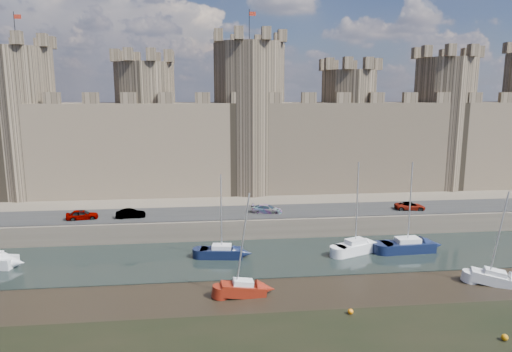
# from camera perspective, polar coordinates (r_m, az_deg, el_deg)

# --- Properties ---
(water_channel) EXTENTS (160.00, 12.00, 0.08)m
(water_channel) POSITION_cam_1_polar(r_m,az_deg,el_deg) (51.38, -0.43, -10.12)
(water_channel) COLOR black
(water_channel) RESTS_ON ground
(quay) EXTENTS (160.00, 60.00, 2.50)m
(quay) POSITION_cam_1_polar(r_m,az_deg,el_deg) (85.68, -2.89, -0.93)
(quay) COLOR #4C443A
(quay) RESTS_ON ground
(road) EXTENTS (160.00, 7.00, 0.10)m
(road) POSITION_cam_1_polar(r_m,az_deg,el_deg) (60.12, -1.41, -4.55)
(road) COLOR black
(road) RESTS_ON quay
(castle) EXTENTS (108.50, 11.00, 29.00)m
(castle) POSITION_cam_1_polar(r_m,az_deg,el_deg) (72.29, -2.90, 5.31)
(castle) COLOR #42382B
(castle) RESTS_ON quay
(car_0) EXTENTS (3.96, 2.05, 1.29)m
(car_0) POSITION_cam_1_polar(r_m,az_deg,el_deg) (60.58, -20.90, -4.55)
(car_0) COLOR gray
(car_0) RESTS_ON quay
(car_1) EXTENTS (3.72, 1.63, 1.19)m
(car_1) POSITION_cam_1_polar(r_m,az_deg,el_deg) (59.41, -15.40, -4.57)
(car_1) COLOR gray
(car_1) RESTS_ON quay
(car_2) EXTENTS (4.25, 2.50, 1.16)m
(car_2) POSITION_cam_1_polar(r_m,az_deg,el_deg) (59.67, 1.36, -4.14)
(car_2) COLOR gray
(car_2) RESTS_ON quay
(car_3) EXTENTS (4.19, 2.38, 1.10)m
(car_3) POSITION_cam_1_polar(r_m,az_deg,el_deg) (64.62, 18.70, -3.59)
(car_3) COLOR gray
(car_3) RESTS_ON quay
(sailboat_1) EXTENTS (4.87, 2.45, 9.34)m
(sailboat_1) POSITION_cam_1_polar(r_m,az_deg,el_deg) (51.12, -4.30, -9.41)
(sailboat_1) COLOR black
(sailboat_1) RESTS_ON ground
(sailboat_2) EXTENTS (5.21, 3.59, 10.48)m
(sailboat_2) POSITION_cam_1_polar(r_m,az_deg,el_deg) (53.51, 12.30, -8.62)
(sailboat_2) COLOR white
(sailboat_2) RESTS_ON ground
(sailboat_3) EXTENTS (6.03, 2.58, 10.39)m
(sailboat_3) POSITION_cam_1_polar(r_m,az_deg,el_deg) (55.58, 18.41, -8.24)
(sailboat_3) COLOR black
(sailboat_3) RESTS_ON ground
(sailboat_4) EXTENTS (4.15, 1.82, 9.49)m
(sailboat_4) POSITION_cam_1_polar(r_m,az_deg,el_deg) (42.24, -1.62, -13.84)
(sailboat_4) COLOR maroon
(sailboat_4) RESTS_ON ground
(sailboat_5) EXTENTS (4.52, 3.27, 9.12)m
(sailboat_5) POSITION_cam_1_polar(r_m,az_deg,el_deg) (49.98, 27.68, -11.19)
(sailboat_5) COLOR silver
(sailboat_5) RESTS_ON ground
(buoy_1) EXTENTS (0.47, 0.47, 0.47)m
(buoy_1) POSITION_cam_1_polar(r_m,az_deg,el_deg) (40.03, 11.73, -16.25)
(buoy_1) COLOR orange
(buoy_1) RESTS_ON ground
(buoy_5) EXTENTS (0.50, 0.50, 0.50)m
(buoy_5) POSITION_cam_1_polar(r_m,az_deg,el_deg) (40.12, 28.65, -17.29)
(buoy_5) COLOR #C27508
(buoy_5) RESTS_ON ground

